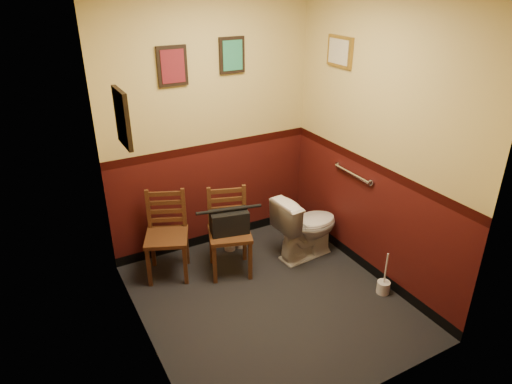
% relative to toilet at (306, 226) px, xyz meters
% --- Properties ---
extents(floor, '(2.20, 2.40, 0.00)m').
position_rel_toilet_xyz_m(floor, '(-0.72, -0.47, -0.34)').
color(floor, black).
rests_on(floor, ground).
extents(wall_back, '(2.20, 0.00, 2.70)m').
position_rel_toilet_xyz_m(wall_back, '(-0.72, 0.73, 1.01)').
color(wall_back, '#41100D').
rests_on(wall_back, ground).
extents(wall_front, '(2.20, 0.00, 2.70)m').
position_rel_toilet_xyz_m(wall_front, '(-0.72, -1.67, 1.01)').
color(wall_front, '#41100D').
rests_on(wall_front, ground).
extents(wall_left, '(0.00, 2.40, 2.70)m').
position_rel_toilet_xyz_m(wall_left, '(-1.82, -0.47, 1.01)').
color(wall_left, '#41100D').
rests_on(wall_left, ground).
extents(wall_right, '(0.00, 2.40, 2.70)m').
position_rel_toilet_xyz_m(wall_right, '(0.38, -0.47, 1.01)').
color(wall_right, '#41100D').
rests_on(wall_right, ground).
extents(grab_bar, '(0.05, 0.56, 0.06)m').
position_rel_toilet_xyz_m(grab_bar, '(0.35, -0.22, 0.61)').
color(grab_bar, silver).
rests_on(grab_bar, wall_right).
extents(framed_print_back_a, '(0.28, 0.04, 0.36)m').
position_rel_toilet_xyz_m(framed_print_back_a, '(-1.07, 0.70, 1.61)').
color(framed_print_back_a, black).
rests_on(framed_print_back_a, wall_back).
extents(framed_print_back_b, '(0.26, 0.04, 0.34)m').
position_rel_toilet_xyz_m(framed_print_back_b, '(-0.47, 0.70, 1.66)').
color(framed_print_back_b, black).
rests_on(framed_print_back_b, wall_back).
extents(framed_print_left, '(0.04, 0.30, 0.38)m').
position_rel_toilet_xyz_m(framed_print_left, '(-1.80, -0.37, 1.51)').
color(framed_print_left, black).
rests_on(framed_print_left, wall_left).
extents(framed_print_right, '(0.04, 0.34, 0.28)m').
position_rel_toilet_xyz_m(framed_print_right, '(0.36, 0.13, 1.71)').
color(framed_print_right, olive).
rests_on(framed_print_right, wall_right).
extents(toilet, '(0.73, 0.44, 0.69)m').
position_rel_toilet_xyz_m(toilet, '(0.00, 0.00, 0.00)').
color(toilet, white).
rests_on(toilet, floor).
extents(toilet_brush, '(0.12, 0.12, 0.43)m').
position_rel_toilet_xyz_m(toilet_brush, '(0.27, -0.88, -0.27)').
color(toilet_brush, silver).
rests_on(toilet_brush, floor).
extents(chair_left, '(0.52, 0.52, 0.85)m').
position_rel_toilet_xyz_m(chair_left, '(-1.36, 0.40, 0.08)').
color(chair_left, '#57311A').
rests_on(chair_left, floor).
extents(chair_right, '(0.50, 0.50, 0.85)m').
position_rel_toilet_xyz_m(chair_right, '(-0.81, 0.16, 0.08)').
color(chair_right, '#57311A').
rests_on(chair_right, floor).
extents(handbag, '(0.39, 0.26, 0.26)m').
position_rel_toilet_xyz_m(handbag, '(-0.82, 0.12, 0.22)').
color(handbag, black).
rests_on(handbag, chair_right).
extents(tp_stack, '(0.25, 0.15, 0.43)m').
position_rel_toilet_xyz_m(tp_stack, '(-0.59, 0.47, -0.16)').
color(tp_stack, silver).
rests_on(tp_stack, floor).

